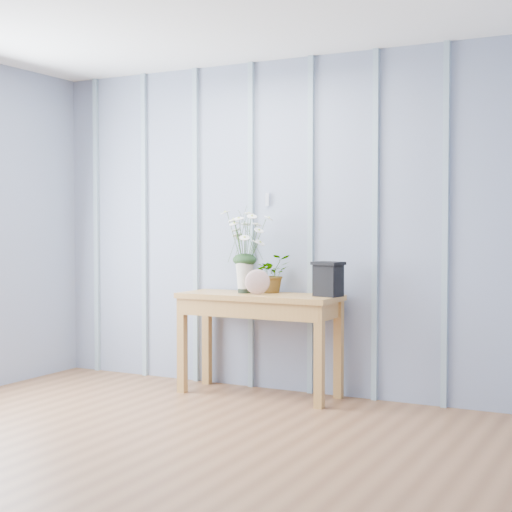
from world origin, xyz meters
The scene contains 7 objects.
ground centered at (0.00, 0.00, 0.00)m, with size 4.50×4.50×0.00m, color brown.
room_shell centered at (0.00, 0.92, 1.99)m, with size 4.00×4.50×2.50m.
sideboard centered at (-0.06, 1.99, 0.64)m, with size 1.20×0.45×0.75m.
daisy_vase centered at (-0.19, 2.02, 1.15)m, with size 0.45×0.34×0.64m.
spider_plant centered at (-0.01, 2.13, 0.89)m, with size 0.26×0.22×0.29m, color black.
felt_disc_vessel centered at (-0.04, 1.94, 0.84)m, with size 0.18×0.05×0.18m, color #88444F.
carved_box centered at (0.47, 2.03, 0.88)m, with size 0.23×0.20×0.25m.
Camera 1 is at (2.56, -3.10, 1.25)m, focal length 55.00 mm.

